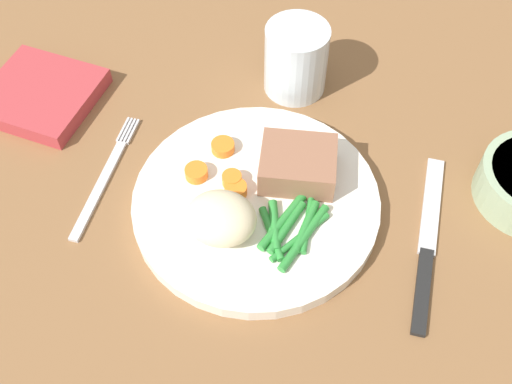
# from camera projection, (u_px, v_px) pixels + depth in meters

# --- Properties ---
(dining_table) EXTENTS (1.20, 0.90, 0.02)m
(dining_table) POSITION_uv_depth(u_px,v_px,m) (233.00, 198.00, 0.64)
(dining_table) COLOR brown
(dining_table) RESTS_ON ground
(dinner_plate) EXTENTS (0.25, 0.25, 0.02)m
(dinner_plate) POSITION_uv_depth(u_px,v_px,m) (256.00, 202.00, 0.62)
(dinner_plate) COLOR white
(dinner_plate) RESTS_ON dining_table
(meat_portion) EXTENTS (0.08, 0.07, 0.03)m
(meat_portion) POSITION_uv_depth(u_px,v_px,m) (298.00, 165.00, 0.61)
(meat_portion) COLOR #936047
(meat_portion) RESTS_ON dinner_plate
(mashed_potatoes) EXTENTS (0.07, 0.06, 0.04)m
(mashed_potatoes) POSITION_uv_depth(u_px,v_px,m) (221.00, 218.00, 0.57)
(mashed_potatoes) COLOR beige
(mashed_potatoes) RESTS_ON dinner_plate
(carrot_slices) EXTENTS (0.07, 0.07, 0.01)m
(carrot_slices) POSITION_uv_depth(u_px,v_px,m) (222.00, 171.00, 0.62)
(carrot_slices) COLOR orange
(carrot_slices) RESTS_ON dinner_plate
(green_beans) EXTENTS (0.07, 0.09, 0.01)m
(green_beans) POSITION_uv_depth(u_px,v_px,m) (291.00, 229.00, 0.58)
(green_beans) COLOR #2D8C38
(green_beans) RESTS_ON dinner_plate
(fork) EXTENTS (0.01, 0.17, 0.00)m
(fork) POSITION_uv_depth(u_px,v_px,m) (105.00, 176.00, 0.64)
(fork) COLOR silver
(fork) RESTS_ON dining_table
(knife) EXTENTS (0.02, 0.20, 0.01)m
(knife) POSITION_uv_depth(u_px,v_px,m) (427.00, 244.00, 0.60)
(knife) COLOR black
(knife) RESTS_ON dining_table
(water_glass) EXTENTS (0.07, 0.07, 0.08)m
(water_glass) POSITION_uv_depth(u_px,v_px,m) (296.00, 64.00, 0.70)
(water_glass) COLOR silver
(water_glass) RESTS_ON dining_table
(napkin) EXTENTS (0.13, 0.13, 0.02)m
(napkin) POSITION_uv_depth(u_px,v_px,m) (41.00, 95.00, 0.70)
(napkin) COLOR #B2383D
(napkin) RESTS_ON dining_table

